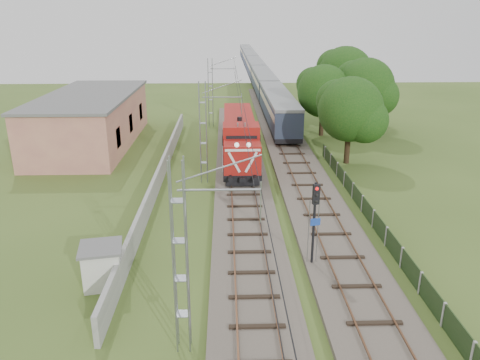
{
  "coord_description": "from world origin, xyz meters",
  "views": [
    {
      "loc": [
        -1.24,
        -23.64,
        12.7
      ],
      "look_at": [
        -0.31,
        6.04,
        2.2
      ],
      "focal_mm": 35.0,
      "sensor_mm": 36.0,
      "label": 1
    }
  ],
  "objects_px": {
    "relay_hut": "(102,265)",
    "coach_rake": "(255,67)",
    "signal_post": "(315,211)",
    "locomotive": "(239,137)"
  },
  "relations": [
    {
      "from": "coach_rake",
      "to": "locomotive",
      "type": "bearing_deg",
      "value": -94.97
    },
    {
      "from": "relay_hut",
      "to": "locomotive",
      "type": "bearing_deg",
      "value": 70.66
    },
    {
      "from": "locomotive",
      "to": "signal_post",
      "type": "height_order",
      "value": "signal_post"
    },
    {
      "from": "signal_post",
      "to": "coach_rake",
      "type": "bearing_deg",
      "value": 88.71
    },
    {
      "from": "locomotive",
      "to": "relay_hut",
      "type": "height_order",
      "value": "locomotive"
    },
    {
      "from": "relay_hut",
      "to": "signal_post",
      "type": "bearing_deg",
      "value": 6.71
    },
    {
      "from": "locomotive",
      "to": "relay_hut",
      "type": "xyz_separation_m",
      "value": [
        -7.4,
        -21.08,
        -1.14
      ]
    },
    {
      "from": "signal_post",
      "to": "relay_hut",
      "type": "height_order",
      "value": "signal_post"
    },
    {
      "from": "signal_post",
      "to": "relay_hut",
      "type": "distance_m",
      "value": 10.96
    },
    {
      "from": "relay_hut",
      "to": "coach_rake",
      "type": "bearing_deg",
      "value": 81.03
    }
  ]
}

